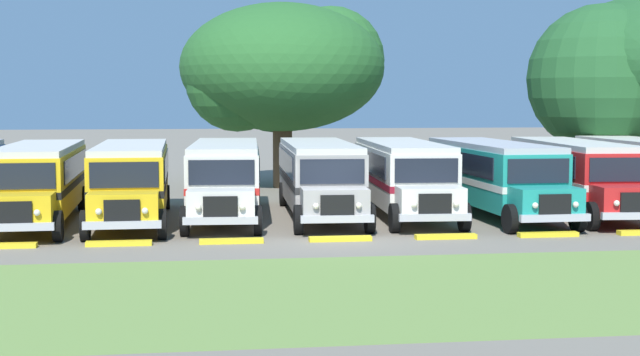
# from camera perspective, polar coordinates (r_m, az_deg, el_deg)

# --- Properties ---
(ground_plane) EXTENTS (220.00, 220.00, 0.00)m
(ground_plane) POSITION_cam_1_polar(r_m,az_deg,el_deg) (29.80, 1.06, -3.74)
(ground_plane) COLOR slate
(foreground_grass_strip) EXTENTS (80.00, 9.29, 0.01)m
(foreground_grass_strip) POSITION_cam_1_polar(r_m,az_deg,el_deg) (21.76, 4.42, -6.99)
(foreground_grass_strip) COLOR olive
(foreground_grass_strip) RESTS_ON ground_plane
(parked_bus_slot_1) EXTENTS (2.95, 10.87, 2.82)m
(parked_bus_slot_1) POSITION_cam_1_polar(r_m,az_deg,el_deg) (34.87, -17.09, -0.07)
(parked_bus_slot_1) COLOR yellow
(parked_bus_slot_1) RESTS_ON ground_plane
(parked_bus_slot_2) EXTENTS (2.82, 10.86, 2.82)m
(parked_bus_slot_2) POSITION_cam_1_polar(r_m,az_deg,el_deg) (34.54, -11.66, -0.00)
(parked_bus_slot_2) COLOR yellow
(parked_bus_slot_2) RESTS_ON ground_plane
(parked_bus_slot_3) EXTENTS (3.23, 10.92, 2.82)m
(parked_bus_slot_3) POSITION_cam_1_polar(r_m,az_deg,el_deg) (35.06, -5.92, 0.15)
(parked_bus_slot_3) COLOR silver
(parked_bus_slot_3) RESTS_ON ground_plane
(parked_bus_slot_4) EXTENTS (2.98, 10.88, 2.82)m
(parked_bus_slot_4) POSITION_cam_1_polar(r_m,az_deg,el_deg) (35.27, -0.04, 0.20)
(parked_bus_slot_4) COLOR #9E9993
(parked_bus_slot_4) RESTS_ON ground_plane
(parked_bus_slot_5) EXTENTS (3.07, 10.89, 2.82)m
(parked_bus_slot_5) POSITION_cam_1_polar(r_m,az_deg,el_deg) (35.81, 5.21, 0.25)
(parked_bus_slot_5) COLOR silver
(parked_bus_slot_5) RESTS_ON ground_plane
(parked_bus_slot_6) EXTENTS (2.95, 10.87, 2.82)m
(parked_bus_slot_6) POSITION_cam_1_polar(r_m,az_deg,el_deg) (36.10, 10.77, 0.22)
(parked_bus_slot_6) COLOR teal
(parked_bus_slot_6) RESTS_ON ground_plane
(parked_bus_slot_7) EXTENTS (3.20, 10.91, 2.82)m
(parked_bus_slot_7) POSITION_cam_1_polar(r_m,az_deg,el_deg) (37.49, 15.63, 0.30)
(parked_bus_slot_7) COLOR red
(parked_bus_slot_7) RESTS_ON ground_plane
(curb_wheelstop_1) EXTENTS (2.00, 0.36, 0.15)m
(curb_wheelstop_1) POSITION_cam_1_polar(r_m,az_deg,el_deg) (29.32, -19.15, -4.01)
(curb_wheelstop_1) COLOR yellow
(curb_wheelstop_1) RESTS_ON ground_plane
(curb_wheelstop_2) EXTENTS (2.00, 0.36, 0.15)m
(curb_wheelstop_2) POSITION_cam_1_polar(r_m,az_deg,el_deg) (28.83, -12.41, -4.00)
(curb_wheelstop_2) COLOR yellow
(curb_wheelstop_2) RESTS_ON ground_plane
(curb_wheelstop_3) EXTENTS (2.00, 0.36, 0.15)m
(curb_wheelstop_3) POSITION_cam_1_polar(r_m,az_deg,el_deg) (28.75, -5.54, -3.93)
(curb_wheelstop_3) COLOR yellow
(curb_wheelstop_3) RESTS_ON ground_plane
(curb_wheelstop_4) EXTENTS (2.00, 0.36, 0.15)m
(curb_wheelstop_4) POSITION_cam_1_polar(r_m,az_deg,el_deg) (29.08, 1.27, -3.80)
(curb_wheelstop_4) COLOR yellow
(curb_wheelstop_4) RESTS_ON ground_plane
(curb_wheelstop_5) EXTENTS (2.00, 0.36, 0.15)m
(curb_wheelstop_5) POSITION_cam_1_polar(r_m,az_deg,el_deg) (29.81, 7.84, -3.63)
(curb_wheelstop_5) COLOR yellow
(curb_wheelstop_5) RESTS_ON ground_plane
(curb_wheelstop_6) EXTENTS (2.00, 0.36, 0.15)m
(curb_wheelstop_6) POSITION_cam_1_polar(r_m,az_deg,el_deg) (30.91, 14.01, -3.43)
(curb_wheelstop_6) COLOR yellow
(curb_wheelstop_6) RESTS_ON ground_plane
(broad_shade_tree) EXTENTS (10.58, 11.08, 9.31)m
(broad_shade_tree) POSITION_cam_1_polar(r_m,az_deg,el_deg) (47.11, -2.29, 6.80)
(broad_shade_tree) COLOR brown
(broad_shade_tree) RESTS_ON ground_plane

